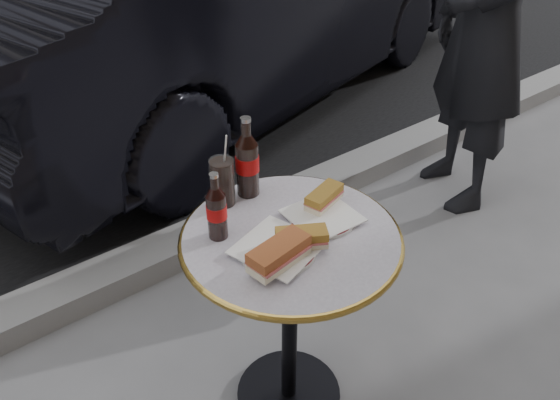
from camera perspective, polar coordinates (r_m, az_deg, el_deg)
ground at (r=2.05m, az=0.90°, el=-19.83°), size 80.00×80.00×0.00m
curb at (r=2.55m, az=-11.72°, el=-5.46°), size 40.00×0.20×0.12m
bistro_table at (r=1.76m, az=1.01°, el=-12.95°), size 0.62×0.62×0.73m
plate_left at (r=1.45m, az=-0.22°, el=-5.17°), size 0.23×0.23×0.01m
plate_right at (r=1.56m, az=4.43°, el=-1.83°), size 0.23×0.23×0.01m
sandwich_left_a at (r=1.38m, az=-0.11°, el=-5.74°), size 0.18×0.10×0.06m
sandwich_left_b at (r=1.44m, az=2.27°, el=-4.08°), size 0.15×0.12×0.05m
sandwich_right at (r=1.60m, az=4.63°, el=0.21°), size 0.14×0.10×0.05m
cola_bottle_left at (r=1.45m, az=-6.68°, el=-0.62°), size 0.06×0.06×0.20m
cola_bottle_right at (r=1.61m, az=-3.47°, el=4.53°), size 0.09×0.09×0.26m
cola_glass at (r=1.59m, az=-6.03°, el=1.90°), size 0.09×0.09×0.15m
pedestrian at (r=2.76m, az=21.00°, el=16.82°), size 0.66×0.78×1.83m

